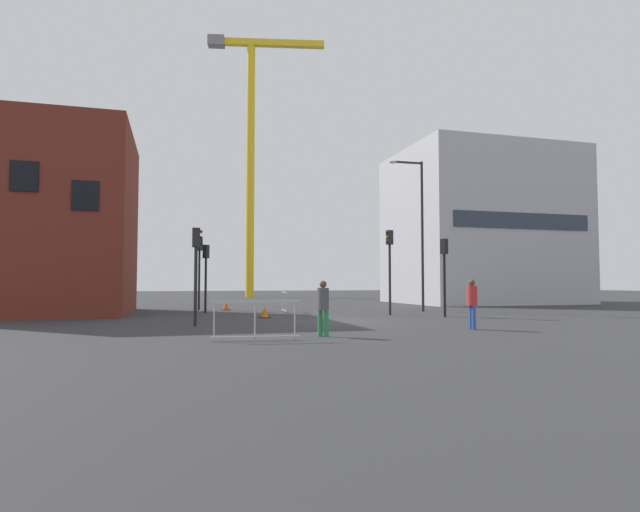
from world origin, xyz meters
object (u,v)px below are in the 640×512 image
at_px(construction_crane, 252,136).
at_px(traffic_cone_orange, 226,306).
at_px(streetlamp_tall, 419,223).
at_px(pedestrian_walking, 472,300).
at_px(traffic_light_crosswalk, 206,267).
at_px(traffic_light_near, 444,264).
at_px(traffic_light_island, 199,262).
at_px(traffic_light_corner, 196,259).
at_px(traffic_light_verge, 390,258).
at_px(traffic_cone_on_verge, 265,313).
at_px(pedestrian_waiting, 323,304).

distance_m(construction_crane, traffic_cone_orange, 31.82).
bearing_deg(streetlamp_tall, pedestrian_walking, -107.22).
relative_size(traffic_light_crosswalk, traffic_light_near, 0.99).
bearing_deg(traffic_light_near, traffic_cone_orange, 136.03).
bearing_deg(pedestrian_walking, traffic_light_island, 118.74).
distance_m(traffic_light_island, traffic_light_corner, 11.33).
distance_m(construction_crane, traffic_light_corner, 40.58).
relative_size(traffic_light_island, traffic_cone_orange, 8.69).
relative_size(traffic_light_verge, traffic_light_near, 1.15).
height_order(construction_crane, traffic_light_corner, construction_crane).
distance_m(traffic_light_crosswalk, traffic_light_corner, 8.41).
xyz_separation_m(traffic_light_verge, traffic_light_corner, (-9.35, -4.10, -0.35)).
height_order(construction_crane, traffic_light_verge, construction_crane).
relative_size(traffic_light_corner, traffic_cone_on_verge, 7.14).
height_order(streetlamp_tall, pedestrian_waiting, streetlamp_tall).
bearing_deg(construction_crane, traffic_light_island, -104.42).
height_order(streetlamp_tall, pedestrian_walking, streetlamp_tall).
height_order(streetlamp_tall, traffic_light_crosswalk, streetlamp_tall).
relative_size(traffic_light_crosswalk, traffic_cone_on_verge, 7.12).
bearing_deg(traffic_light_near, traffic_light_island, 138.86).
bearing_deg(streetlamp_tall, traffic_light_near, -101.78).
height_order(construction_crane, traffic_cone_on_verge, construction_crane).
xyz_separation_m(streetlamp_tall, pedestrian_walking, (-3.18, -10.27, -3.85)).
xyz_separation_m(construction_crane, pedestrian_walking, (1.73, -40.69, -16.80)).
height_order(pedestrian_walking, pedestrian_waiting, pedestrian_walking).
relative_size(traffic_light_crosswalk, traffic_cone_orange, 7.48).
bearing_deg(traffic_cone_on_verge, construction_crane, 83.07).
height_order(streetlamp_tall, traffic_light_verge, streetlamp_tall).
distance_m(traffic_light_corner, pedestrian_walking, 9.80).
distance_m(traffic_light_crosswalk, traffic_cone_on_verge, 5.63).
xyz_separation_m(traffic_light_island, traffic_cone_orange, (1.51, -0.49, -2.54)).
relative_size(traffic_light_crosswalk, pedestrian_walking, 2.11).
relative_size(traffic_light_island, traffic_light_near, 1.15).
xyz_separation_m(traffic_light_near, traffic_cone_on_verge, (-8.03, 1.66, -2.20)).
relative_size(pedestrian_walking, traffic_cone_on_verge, 3.37).
distance_m(traffic_light_crosswalk, pedestrian_walking, 14.71).
bearing_deg(traffic_cone_on_verge, traffic_light_near, -11.70).
bearing_deg(traffic_light_island, traffic_light_near, -41.14).
relative_size(pedestrian_walking, pedestrian_waiting, 1.03).
height_order(traffic_light_verge, traffic_light_near, traffic_light_verge).
relative_size(traffic_light_corner, traffic_cone_orange, 7.50).
bearing_deg(traffic_light_island, streetlamp_tall, -22.97).
xyz_separation_m(traffic_light_verge, pedestrian_waiting, (-5.91, -8.79, -1.82)).
height_order(traffic_light_near, traffic_light_corner, traffic_light_near).
distance_m(traffic_light_verge, traffic_cone_orange, 10.20).
bearing_deg(streetlamp_tall, traffic_light_verge, -139.51).
height_order(construction_crane, traffic_light_crosswalk, construction_crane).
height_order(traffic_light_corner, traffic_cone_on_verge, traffic_light_corner).
relative_size(construction_crane, traffic_cone_on_verge, 57.86).
bearing_deg(traffic_light_verge, pedestrian_waiting, -123.90).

